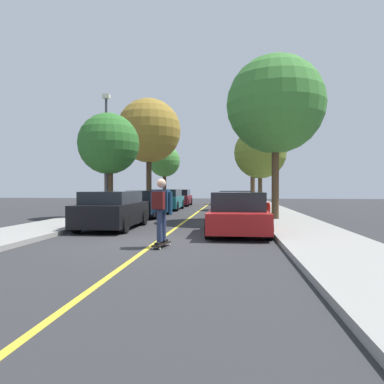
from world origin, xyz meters
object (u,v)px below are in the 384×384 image
object	(u,v)px
street_tree_right_near	(260,153)
fire_hydrant	(268,210)
parked_car_left_far	(167,200)
streetlamp	(106,147)
skateboarder	(161,207)
parked_car_right_nearest	(238,214)
street_tree_left_near	(149,131)
street_tree_right_far	(253,150)
street_tree_left_far	(164,162)
street_tree_left_nearest	(109,144)
parked_car_left_farthest	(179,198)
parked_car_left_near	(148,204)
parked_car_left_nearest	(113,210)
skateboard	(161,244)
street_tree_right_nearest	(275,105)
parked_car_right_near	(235,204)

from	to	relation	value
street_tree_right_near	fire_hydrant	size ratio (longest dim) A/B	7.82
parked_car_left_far	streetlamp	size ratio (longest dim) A/B	0.71
skateboarder	streetlamp	bearing A→B (deg)	118.18
fire_hydrant	parked_car_right_nearest	bearing A→B (deg)	-106.57
parked_car_right_nearest	street_tree_left_near	bearing A→B (deg)	114.04
street_tree_left_near	streetlamp	bearing A→B (deg)	-90.20
street_tree_left_near	skateboarder	xyz separation A→B (m)	(4.29, -17.01, -4.67)
parked_car_right_nearest	street_tree_right_far	xyz separation A→B (m)	(1.72, 20.93, 4.26)
street_tree_left_far	fire_hydrant	world-z (taller)	street_tree_left_far
street_tree_right_far	streetlamp	distance (m)	17.79
street_tree_left_nearest	streetlamp	world-z (taller)	streetlamp
parked_car_left_farthest	street_tree_left_nearest	size ratio (longest dim) A/B	0.81
parked_car_left_far	fire_hydrant	bearing A→B (deg)	-49.40
parked_car_left_farthest	fire_hydrant	distance (m)	13.96
streetlamp	parked_car_left_near	bearing A→B (deg)	36.88
parked_car_left_nearest	parked_car_left_near	size ratio (longest dim) A/B	0.90
parked_car_left_farthest	skateboard	size ratio (longest dim) A/B	4.75
parked_car_left_nearest	skateboard	xyz separation A→B (m)	(2.58, -3.85, -0.60)
street_tree_right_far	street_tree_right_nearest	bearing A→B (deg)	-90.00
parked_car_left_nearest	parked_car_left_far	size ratio (longest dim) A/B	0.96
parked_car_left_farthest	street_tree_right_near	world-z (taller)	street_tree_right_near
parked_car_left_near	street_tree_left_near	distance (m)	9.29
street_tree_right_nearest	skateboarder	bearing A→B (deg)	-117.13
street_tree_right_far	parked_car_left_nearest	bearing A→B (deg)	-107.39
parked_car_left_near	street_tree_left_far	size ratio (longest dim) A/B	0.86
street_tree_left_near	parked_car_left_nearest	bearing A→B (deg)	-82.54
street_tree_left_nearest	streetlamp	xyz separation A→B (m)	(-0.03, -0.25, -0.14)
parked_car_left_near	parked_car_left_nearest	bearing A→B (deg)	-90.01
parked_car_left_farthest	parked_car_right_nearest	world-z (taller)	parked_car_right_nearest
street_tree_right_nearest	streetlamp	distance (m)	8.23
street_tree_right_near	skateboarder	bearing A→B (deg)	-103.41
street_tree_right_nearest	skateboard	xyz separation A→B (m)	(-3.69, -7.17, -5.08)
parked_car_left_near	street_tree_right_near	world-z (taller)	street_tree_right_near
street_tree_left_far	street_tree_right_far	distance (m)	8.09
street_tree_left_near	street_tree_right_near	xyz separation A→B (m)	(7.99, -1.53, -1.84)
street_tree_left_near	parked_car_left_near	bearing A→B (deg)	-77.29
parked_car_left_farthest	street_tree_right_nearest	xyz separation A→B (m)	(6.27, -13.38, 4.50)
street_tree_right_near	skateboarder	distance (m)	16.17
parked_car_right_nearest	street_tree_right_far	distance (m)	21.43
street_tree_left_far	streetlamp	bearing A→B (deg)	-90.12
street_tree_left_near	street_tree_right_far	xyz separation A→B (m)	(7.99, 6.88, -0.78)
parked_car_right_nearest	parked_car_right_near	world-z (taller)	parked_car_right_nearest
street_tree_left_nearest	street_tree_left_far	world-z (taller)	street_tree_left_far
parked_car_left_nearest	parked_car_right_near	distance (m)	7.52
parked_car_left_near	parked_car_right_nearest	distance (m)	7.87
street_tree_left_nearest	street_tree_right_nearest	size ratio (longest dim) A/B	0.70
street_tree_right_nearest	street_tree_right_near	distance (m)	8.38
parked_car_right_near	street_tree_right_near	bearing A→B (deg)	72.97
street_tree_right_nearest	street_tree_right_near	world-z (taller)	street_tree_right_nearest
street_tree_left_nearest	skateboard	bearing A→B (deg)	-62.58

